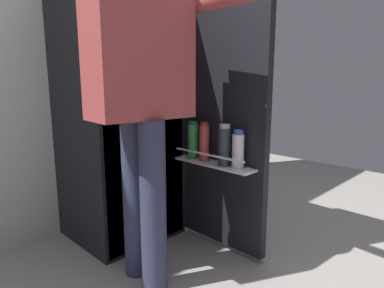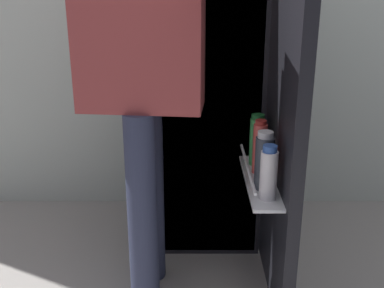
{
  "view_description": "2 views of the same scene",
  "coord_description": "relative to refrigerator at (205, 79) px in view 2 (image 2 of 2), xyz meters",
  "views": [
    {
      "loc": [
        -1.13,
        -1.23,
        0.98
      ],
      "look_at": [
        0.06,
        -0.05,
        0.66
      ],
      "focal_mm": 31.3,
      "sensor_mm": 36.0,
      "label": 1
    },
    {
      "loc": [
        -0.03,
        -1.75,
        1.3
      ],
      "look_at": [
        -0.03,
        -0.0,
        0.66
      ],
      "focal_mm": 44.79,
      "sensor_mm": 36.0,
      "label": 2
    }
  ],
  "objects": [
    {
      "name": "ground_plane",
      "position": [
        -0.02,
        -0.48,
        -0.81
      ],
      "size": [
        5.45,
        5.45,
        0.0
      ],
      "primitive_type": "plane",
      "color": "gray"
    },
    {
      "name": "refrigerator",
      "position": [
        0.0,
        0.0,
        0.0
      ],
      "size": [
        0.63,
        1.15,
        1.63
      ],
      "color": "black",
      "rests_on": "ground_plane"
    },
    {
      "name": "person",
      "position": [
        -0.23,
        -0.48,
        0.16
      ],
      "size": [
        0.55,
        0.79,
        1.62
      ],
      "color": "#2D334C",
      "rests_on": "ground_plane"
    }
  ]
}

